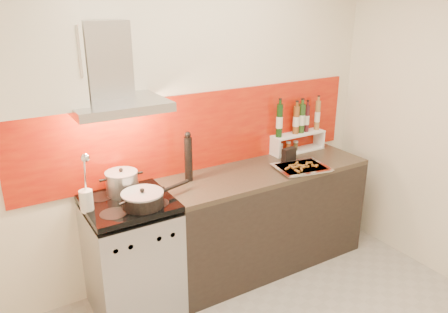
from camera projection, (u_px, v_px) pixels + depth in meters
back_wall at (195, 123)px, 3.51m from camera, size 3.40×0.02×2.60m
backsplash at (201, 132)px, 3.55m from camera, size 3.00×0.02×0.64m
range_stove at (133, 258)px, 3.21m from camera, size 0.60×0.60×0.91m
counter at (264, 217)px, 3.80m from camera, size 1.80×0.60×0.90m
range_hood at (111, 78)px, 2.88m from camera, size 0.62×0.50×0.61m
upper_cabinet at (16, 52)px, 2.54m from camera, size 0.70×0.35×0.72m
stock_pot at (122, 183)px, 3.13m from camera, size 0.23×0.23×0.20m
saute_pan at (144, 199)px, 2.96m from camera, size 0.54×0.29×0.13m
utensil_jar at (86, 194)px, 2.87m from camera, size 0.09×0.13×0.43m
pepper_mill at (188, 157)px, 3.35m from camera, size 0.06×0.06×0.40m
step_shelf at (298, 130)px, 3.99m from camera, size 0.55×0.15×0.47m
caddy_box at (289, 154)px, 3.81m from camera, size 0.14×0.07×0.11m
baking_tray at (301, 167)px, 3.63m from camera, size 0.48×0.40×0.03m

